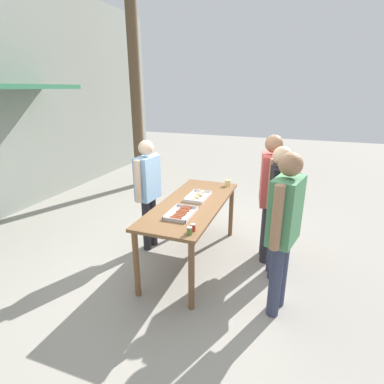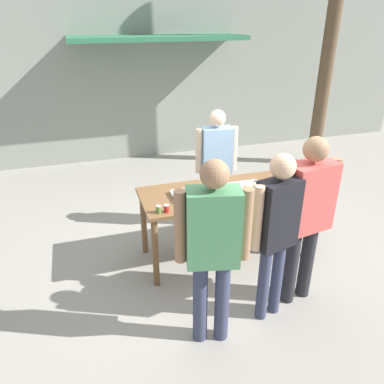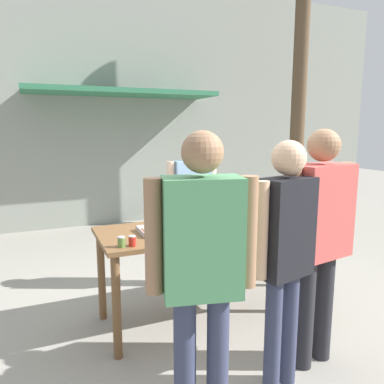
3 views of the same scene
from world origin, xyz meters
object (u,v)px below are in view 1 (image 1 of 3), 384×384
at_px(beer_cup, 228,183).
at_px(person_server_behind_table, 148,186).
at_px(food_tray_buns, 198,196).
at_px(person_customer_waiting_in_line, 278,201).
at_px(food_tray_sausages, 181,214).
at_px(condiment_jar_ketchup, 193,228).
at_px(person_customer_holding_hotdog, 284,223).
at_px(condiment_jar_mustard, 190,231).
at_px(utility_pole, 134,69).
at_px(person_customer_with_cup, 270,189).

xyz_separation_m(beer_cup, person_server_behind_table, (-0.74, 1.03, 0.06)).
relative_size(food_tray_buns, person_customer_waiting_in_line, 0.27).
height_order(food_tray_sausages, person_customer_waiting_in_line, person_customer_waiting_in_line).
height_order(beer_cup, person_customer_waiting_in_line, person_customer_waiting_in_line).
xyz_separation_m(food_tray_buns, beer_cup, (0.67, -0.27, 0.03)).
height_order(condiment_jar_ketchup, person_customer_holding_hotdog, person_customer_holding_hotdog).
bearing_deg(person_customer_holding_hotdog, person_server_behind_table, -98.28).
xyz_separation_m(food_tray_buns, condiment_jar_ketchup, (-1.02, -0.29, 0.02)).
bearing_deg(condiment_jar_mustard, beer_cup, 0.50).
distance_m(person_server_behind_table, utility_pole, 3.77).
height_order(person_customer_holding_hotdog, person_customer_with_cup, person_customer_with_cup).
relative_size(food_tray_sausages, person_customer_waiting_in_line, 0.26).
bearing_deg(person_customer_holding_hotdog, food_tray_sausages, -85.94).
height_order(food_tray_buns, person_customer_holding_hotdog, person_customer_holding_hotdog).
bearing_deg(person_customer_holding_hotdog, condiment_jar_ketchup, -66.29).
relative_size(person_customer_holding_hotdog, person_customer_with_cup, 1.00).
distance_m(person_server_behind_table, person_customer_holding_hotdog, 2.14).
xyz_separation_m(food_tray_sausages, person_customer_waiting_in_line, (0.46, -1.10, 0.14)).
bearing_deg(utility_pole, person_customer_with_cup, -126.15).
relative_size(condiment_jar_mustard, person_customer_with_cup, 0.05).
bearing_deg(person_server_behind_table, condiment_jar_ketchup, -127.07).
bearing_deg(person_customer_waiting_in_line, utility_pole, -142.43).
bearing_deg(beer_cup, person_server_behind_table, 125.57).
relative_size(person_server_behind_table, utility_pole, 0.31).
distance_m(food_tray_sausages, person_customer_with_cup, 1.31).
distance_m(food_tray_buns, condiment_jar_ketchup, 1.06).
distance_m(food_tray_sausages, person_customer_holding_hotdog, 1.25).
bearing_deg(condiment_jar_mustard, person_customer_with_cup, -27.23).
relative_size(food_tray_sausages, utility_pole, 0.08).
height_order(person_server_behind_table, person_customer_waiting_in_line, person_customer_waiting_in_line).
bearing_deg(food_tray_buns, person_customer_waiting_in_line, -99.75).
relative_size(food_tray_sausages, food_tray_buns, 0.97).
height_order(condiment_jar_mustard, person_customer_with_cup, person_customer_with_cup).
relative_size(food_tray_buns, person_server_behind_table, 0.28).
xyz_separation_m(condiment_jar_mustard, person_server_behind_table, (1.04, 1.05, 0.07)).
relative_size(condiment_jar_mustard, utility_pole, 0.02).
bearing_deg(food_tray_buns, condiment_jar_ketchup, -164.27).
distance_m(beer_cup, person_customer_holding_hotdog, 1.80).
xyz_separation_m(beer_cup, person_customer_waiting_in_line, (-0.86, -0.84, 0.10)).
xyz_separation_m(beer_cup, person_customer_holding_hotdog, (-1.52, -0.95, 0.13)).
xyz_separation_m(person_server_behind_table, person_customer_holding_hotdog, (-0.79, -1.99, 0.07)).
bearing_deg(food_tray_sausages, condiment_jar_mustard, -148.15).
height_order(food_tray_sausages, condiment_jar_ketchup, condiment_jar_ketchup).
height_order(condiment_jar_mustard, person_customer_waiting_in_line, person_customer_waiting_in_line).
height_order(person_customer_with_cup, utility_pole, utility_pole).
bearing_deg(person_customer_with_cup, food_tray_buns, -86.41).
bearing_deg(beer_cup, condiment_jar_ketchup, -179.22).
xyz_separation_m(food_tray_sausages, person_customer_holding_hotdog, (-0.20, -1.22, 0.16)).
xyz_separation_m(person_server_behind_table, utility_pole, (2.83, 1.76, 1.78)).
relative_size(food_tray_buns, condiment_jar_mustard, 5.62).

